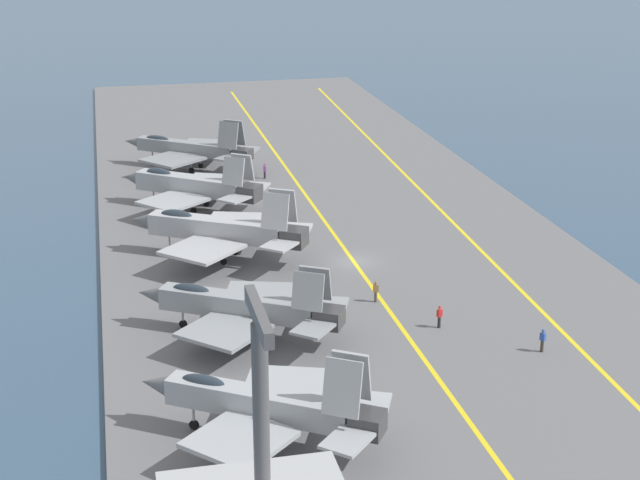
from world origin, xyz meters
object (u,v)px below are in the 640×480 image
object	(u,v)px
parked_jet_second	(242,306)
parked_jet_fourth	(192,186)
crew_blue_vest	(543,339)
crew_red_vest	(439,316)
parked_jet_third	(219,229)
parked_jet_fifth	(190,148)
parked_jet_nearest	(264,404)
crew_purple_vest	(265,170)
crew_brown_vest	(376,291)

from	to	relation	value
parked_jet_second	parked_jet_fourth	world-z (taller)	parked_jet_fourth
crew_blue_vest	crew_red_vest	size ratio (longest dim) A/B	0.99
parked_jet_third	parked_jet_fifth	distance (m)	30.73
parked_jet_second	crew_red_vest	size ratio (longest dim) A/B	8.88
parked_jet_nearest	crew_red_vest	bearing A→B (deg)	-49.18
parked_jet_nearest	crew_blue_vest	bearing A→B (deg)	-69.67
crew_blue_vest	crew_purple_vest	size ratio (longest dim) A/B	0.99
parked_jet_fifth	crew_red_vest	distance (m)	51.06
parked_jet_third	crew_purple_vest	xyz separation A→B (m)	(25.05, -8.26, -1.82)
parked_jet_third	parked_jet_fifth	xyz separation A→B (m)	(30.73, -0.30, -0.21)
parked_jet_second	parked_jet_fourth	distance (m)	31.91
parked_jet_fifth	crew_purple_vest	world-z (taller)	parked_jet_fifth
parked_jet_nearest	parked_jet_third	distance (m)	31.81
parked_jet_fourth	parked_jet_fifth	xyz separation A→B (m)	(15.45, -1.28, 0.06)
crew_purple_vest	parked_jet_fifth	bearing A→B (deg)	54.48
parked_jet_fourth	crew_purple_vest	bearing A→B (deg)	-43.38
parked_jet_third	parked_jet_fourth	distance (m)	15.31
parked_jet_third	parked_jet_fourth	xyz separation A→B (m)	(15.28, 0.97, -0.27)
crew_brown_vest	crew_purple_vest	xyz separation A→B (m)	(37.60, 2.69, 0.00)
parked_jet_third	crew_blue_vest	world-z (taller)	parked_jet_third
parked_jet_third	crew_red_vest	xyz separation A→B (m)	(-18.35, -14.28, -1.81)
parked_jet_second	parked_jet_fifth	xyz separation A→B (m)	(47.35, -0.69, 0.17)
parked_jet_second	crew_purple_vest	size ratio (longest dim) A/B	8.88
crew_red_vest	crew_purple_vest	xyz separation A→B (m)	(43.40, 6.02, -0.00)
parked_jet_second	crew_blue_vest	bearing A→B (deg)	-109.49
parked_jet_second	parked_jet_fourth	size ratio (longest dim) A/B	1.02
parked_jet_third	parked_jet_nearest	bearing A→B (deg)	177.71
parked_jet_nearest	crew_brown_vest	size ratio (longest dim) A/B	8.49
parked_jet_fifth	crew_blue_vest	distance (m)	58.10
crew_blue_vest	crew_brown_vest	world-z (taller)	crew_brown_vest
parked_jet_fourth	parked_jet_fifth	world-z (taller)	parked_jet_fifth
parked_jet_fifth	parked_jet_nearest	bearing A→B (deg)	178.56
parked_jet_fourth	crew_blue_vest	size ratio (longest dim) A/B	8.76
parked_jet_fifth	crew_red_vest	size ratio (longest dim) A/B	9.04
parked_jet_third	parked_jet_fifth	size ratio (longest dim) A/B	1.03
parked_jet_fourth	crew_blue_vest	distance (m)	44.49
parked_jet_fifth	crew_purple_vest	bearing A→B (deg)	-125.52
crew_brown_vest	crew_blue_vest	bearing A→B (deg)	-141.09
crew_blue_vest	parked_jet_third	bearing A→B (deg)	40.08
parked_jet_fourth	crew_purple_vest	xyz separation A→B (m)	(9.77, -9.23, -1.55)
parked_jet_second	parked_jet_fourth	bearing A→B (deg)	1.05
parked_jet_nearest	parked_jet_fifth	world-z (taller)	parked_jet_nearest
parked_jet_fourth	crew_red_vest	world-z (taller)	parked_jet_fourth
parked_jet_third	parked_jet_fourth	bearing A→B (deg)	3.65
parked_jet_nearest	parked_jet_fifth	bearing A→B (deg)	-1.44
crew_blue_vest	crew_brown_vest	bearing A→B (deg)	38.91
parked_jet_second	crew_purple_vest	world-z (taller)	parked_jet_second
parked_jet_third	crew_red_vest	bearing A→B (deg)	-142.10
parked_jet_nearest	crew_red_vest	xyz separation A→B (m)	(13.44, -15.55, -1.67)
crew_blue_vest	crew_purple_vest	xyz separation A→B (m)	(48.92, 11.83, 0.01)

